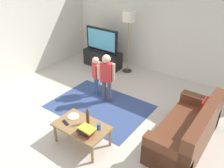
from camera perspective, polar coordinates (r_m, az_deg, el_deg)
ground at (r=5.04m, az=-4.07°, el=-9.19°), size 7.80×7.80×0.00m
wall_back at (r=6.75m, az=12.40°, el=13.38°), size 6.00×0.12×2.70m
wall_left at (r=6.58m, az=-25.47°, el=10.83°), size 0.12×6.00×2.70m
area_rug at (r=5.49m, az=-3.00°, el=-5.44°), size 2.20×1.60×0.01m
tv_stand at (r=7.33m, az=-2.30°, el=6.11°), size 1.20×0.44×0.50m
tv at (r=7.09m, az=-2.51°, el=10.54°), size 1.10×0.28×0.71m
couch at (r=4.55m, az=18.25°, el=-11.08°), size 0.80×1.80×0.86m
floor_lamp at (r=6.58m, az=4.11°, el=15.32°), size 0.36×0.36×1.78m
child_near_tv at (r=5.67m, az=-3.91°, el=2.79°), size 0.31×0.20×1.01m
child_center at (r=5.32m, az=-1.33°, el=2.35°), size 0.38×0.22×1.19m
coffee_table at (r=4.34m, az=-7.36°, el=-10.42°), size 1.00×0.60×0.42m
book_stack at (r=4.08m, az=-6.24°, el=-11.23°), size 0.28×0.22×0.13m
bottle at (r=4.27m, az=-5.93°, el=-7.94°), size 0.06×0.06×0.33m
tv_remote at (r=4.41m, az=-11.19°, el=-9.16°), size 0.18×0.10×0.02m
soda_can at (r=4.16m, az=-3.21°, el=-10.29°), size 0.07×0.07×0.12m
plate at (r=4.53m, az=-9.36°, el=-7.73°), size 0.22×0.22×0.02m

